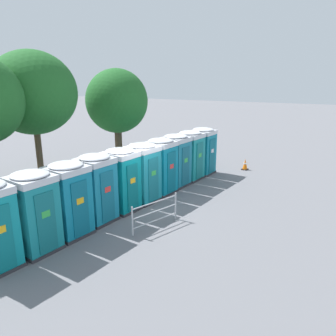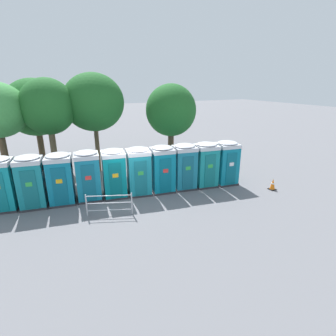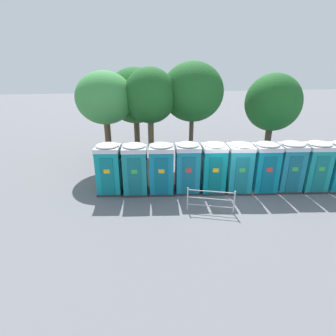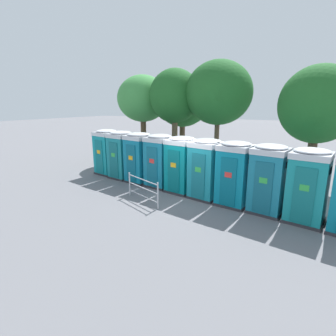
# 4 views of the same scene
# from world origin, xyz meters

# --- Properties ---
(ground_plane) EXTENTS (120.00, 120.00, 0.00)m
(ground_plane) POSITION_xyz_m (0.00, 0.00, 0.00)
(ground_plane) COLOR slate
(portapotty_0) EXTENTS (1.37, 1.38, 2.54)m
(portapotty_0) POSITION_xyz_m (-5.69, 1.03, 1.28)
(portapotty_0) COLOR #2D2D33
(portapotty_0) RESTS_ON ground
(portapotty_1) EXTENTS (1.35, 1.35, 2.54)m
(portapotty_1) POSITION_xyz_m (-4.43, 0.76, 1.28)
(portapotty_1) COLOR #2D2D33
(portapotty_1) RESTS_ON ground
(portapotty_2) EXTENTS (1.37, 1.38, 2.54)m
(portapotty_2) POSITION_xyz_m (-3.16, 0.58, 1.28)
(portapotty_2) COLOR #2D2D33
(portapotty_2) RESTS_ON ground
(portapotty_3) EXTENTS (1.34, 1.35, 2.54)m
(portapotty_3) POSITION_xyz_m (-1.88, 0.46, 1.28)
(portapotty_3) COLOR #2D2D33
(portapotty_3) RESTS_ON ground
(portapotty_4) EXTENTS (1.31, 1.35, 2.54)m
(portapotty_4) POSITION_xyz_m (-0.62, 0.22, 1.28)
(portapotty_4) COLOR #2D2D33
(portapotty_4) RESTS_ON ground
(portapotty_5) EXTENTS (1.38, 1.39, 2.54)m
(portapotty_5) POSITION_xyz_m (0.65, -0.01, 1.28)
(portapotty_5) COLOR #2D2D33
(portapotty_5) RESTS_ON ground
(portapotty_6) EXTENTS (1.35, 1.35, 2.54)m
(portapotty_6) POSITION_xyz_m (1.92, -0.21, 1.28)
(portapotty_6) COLOR #2D2D33
(portapotty_6) RESTS_ON ground
(portapotty_7) EXTENTS (1.37, 1.37, 2.54)m
(portapotty_7) POSITION_xyz_m (3.20, -0.35, 1.28)
(portapotty_7) COLOR #2D2D33
(portapotty_7) RESTS_ON ground
(portapotty_8) EXTENTS (1.37, 1.36, 2.54)m
(portapotty_8) POSITION_xyz_m (4.46, -0.57, 1.28)
(portapotty_8) COLOR #2D2D33
(portapotty_8) RESTS_ON ground
(street_tree_0) EXTENTS (3.76, 3.76, 6.31)m
(street_tree_0) POSITION_xyz_m (-0.53, 4.70, 4.51)
(street_tree_0) COLOR brown
(street_tree_0) RESTS_ON ground
(street_tree_1) EXTENTS (3.84, 3.84, 5.99)m
(street_tree_1) POSITION_xyz_m (-3.86, 6.93, 4.14)
(street_tree_1) COLOR brown
(street_tree_1) RESTS_ON ground
(street_tree_2) EXTENTS (3.37, 3.37, 5.79)m
(street_tree_2) POSITION_xyz_m (-5.78, 4.83, 4.23)
(street_tree_2) COLOR brown
(street_tree_2) RESTS_ON ground
(street_tree_3) EXTENTS (3.43, 3.43, 5.65)m
(street_tree_3) POSITION_xyz_m (4.45, 3.87, 3.86)
(street_tree_3) COLOR #4C3826
(street_tree_3) RESTS_ON ground
(street_tree_4) EXTENTS (3.09, 3.09, 5.99)m
(street_tree_4) POSITION_xyz_m (-3.17, 4.45, 4.35)
(street_tree_4) COLOR brown
(street_tree_4) RESTS_ON ground
(event_barrier) EXTENTS (1.93, 0.77, 1.05)m
(event_barrier) POSITION_xyz_m (-1.39, -1.72, 0.57)
(event_barrier) COLOR #B7B7BC
(event_barrier) RESTS_ON ground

